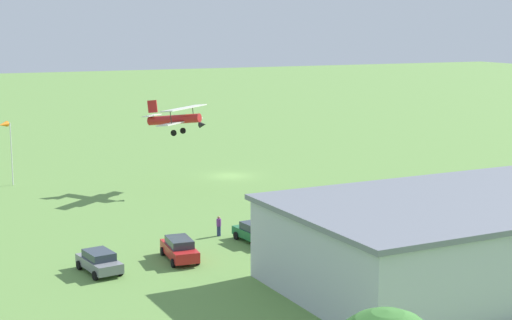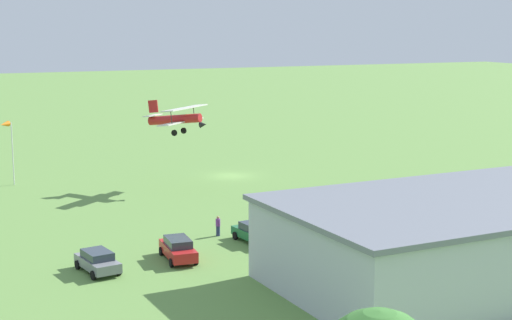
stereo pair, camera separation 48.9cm
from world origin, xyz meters
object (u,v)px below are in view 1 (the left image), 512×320
car_grey (99,261)px  person_walking_on_apron (219,226)px  car_white (497,207)px  car_green (256,233)px  person_near_hangar_door (459,203)px  hangar (483,236)px  biplane (177,118)px  person_crossing_taxiway (453,207)px  person_watching_takeoff (357,212)px  car_red (180,249)px  windsock (5,130)px

car_grey → person_walking_on_apron: size_ratio=2.74×
car_white → car_grey: car_white is taller
car_green → person_near_hangar_door: size_ratio=2.88×
hangar → biplane: biplane is taller
car_grey → person_near_hangar_door: 34.52m
person_crossing_taxiway → person_watching_takeoff: size_ratio=1.04×
car_white → car_green: size_ratio=0.81×
car_green → person_watching_takeoff: 11.41m
car_white → biplane: bearing=-47.1°
car_red → person_near_hangar_door: 28.44m
car_white → person_walking_on_apron: size_ratio=2.40×
person_near_hangar_door → person_watching_takeoff: 10.18m
biplane → windsock: (16.17, -8.70, -1.37)m
car_green → person_near_hangar_door: person_near_hangar_door is taller
person_watching_takeoff → hangar: bearing=88.4°
hangar → windsock: size_ratio=4.27×
car_red → person_crossing_taxiway: bearing=-173.6°
biplane → person_walking_on_apron: bearing=81.0°
person_crossing_taxiway → person_walking_on_apron: bearing=-5.6°
car_red → car_grey: bearing=5.0°
car_red → car_white: bearing=-178.0°
person_walking_on_apron → car_white: bearing=170.8°
car_grey → person_walking_on_apron: 12.53m
person_near_hangar_door → biplane: bearing=-46.4°
person_walking_on_apron → person_watching_takeoff: 12.96m
biplane → person_near_hangar_door: size_ratio=4.18×
windsock → car_red: bearing=103.4°
car_grey → person_near_hangar_door: person_near_hangar_door is taller
person_walking_on_apron → person_near_hangar_door: (-23.07, 1.31, 0.02)m
car_green → car_grey: size_ratio=1.08×
person_walking_on_apron → windsock: 31.63m
person_near_hangar_door → person_watching_takeoff: bearing=-6.5°
car_green → car_red: bearing=16.2°
car_white → person_walking_on_apron: (25.12, -4.07, -0.03)m
biplane → car_grey: biplane is taller
biplane → person_watching_takeoff: bearing=116.5°
car_green → windsock: windsock is taller
biplane → car_green: size_ratio=1.45×
person_watching_takeoff → biplane: bearing=-63.5°
car_green → car_grey: car_green is taller
windsock → car_green: bearing=115.5°
person_watching_takeoff → windsock: windsock is taller
car_white → person_walking_on_apron: 25.45m
person_crossing_taxiway → person_near_hangar_door: bearing=-147.9°
car_white → person_crossing_taxiway: person_crossing_taxiway is taller
person_crossing_taxiway → person_watching_takeoff: 9.03m
car_green → car_red: car_red is taller
biplane → car_green: bearing=87.1°
person_watching_takeoff → windsock: size_ratio=0.24×
hangar → car_green: size_ratio=6.04×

